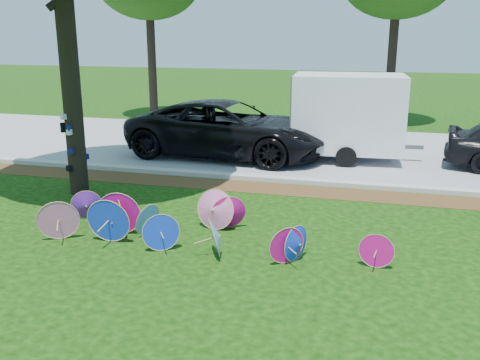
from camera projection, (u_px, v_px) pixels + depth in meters
name	position (u px, v px, depth m)	size (l,w,h in m)	color
ground	(183.00, 258.00, 9.32)	(90.00, 90.00, 0.00)	black
mulch_strip	(246.00, 187.00, 13.51)	(90.00, 1.00, 0.01)	#472D16
curb	(252.00, 177.00, 14.15)	(90.00, 0.30, 0.12)	#B7B5AD
street	(281.00, 147.00, 18.03)	(90.00, 8.00, 0.01)	gray
parasol_pile	(164.00, 221.00, 10.01)	(6.53, 1.92, 0.88)	blue
black_van	(228.00, 129.00, 16.57)	(2.86, 6.19, 1.72)	black
cargo_trailer	(348.00, 113.00, 16.04)	(3.23, 2.04, 2.86)	white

